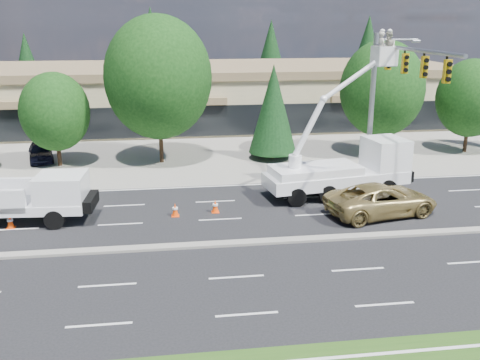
{
  "coord_description": "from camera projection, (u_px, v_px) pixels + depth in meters",
  "views": [
    {
      "loc": [
        -2.43,
        -22.16,
        9.84
      ],
      "look_at": [
        0.86,
        2.09,
        2.4
      ],
      "focal_mm": 40.0,
      "sensor_mm": 36.0,
      "label": 1
    }
  ],
  "objects": [
    {
      "name": "utility_pickup",
      "position": [
        32.0,
        203.0,
        26.64
      ],
      "size": [
        6.5,
        2.84,
        2.44
      ],
      "rotation": [
        0.0,
        0.0,
        -0.07
      ],
      "color": "white",
      "rests_on": "ground"
    },
    {
      "name": "ground",
      "position": [
        227.0,
        245.0,
        24.18
      ],
      "size": [
        140.0,
        140.0,
        0.0
      ],
      "primitive_type": "plane",
      "color": "black",
      "rests_on": "ground"
    },
    {
      "name": "tree_back_b",
      "position": [
        152.0,
        53.0,
        61.75
      ],
      "size": [
        5.64,
        5.64,
        11.11
      ],
      "color": "#332114",
      "rests_on": "ground"
    },
    {
      "name": "road_median",
      "position": [
        227.0,
        243.0,
        24.16
      ],
      "size": [
        120.0,
        0.55,
        0.12
      ],
      "primitive_type": "cube",
      "color": "gray",
      "rests_on": "ground"
    },
    {
      "name": "traffic_cone_c",
      "position": [
        215.0,
        206.0,
        28.13
      ],
      "size": [
        0.4,
        0.4,
        0.7
      ],
      "color": "#FF4508",
      "rests_on": "ground"
    },
    {
      "name": "tree_front_f",
      "position": [
        382.0,
        89.0,
        38.64
      ],
      "size": [
        6.07,
        6.07,
        8.42
      ],
      "color": "#332114",
      "rests_on": "ground"
    },
    {
      "name": "tree_back_d",
      "position": [
        367.0,
        55.0,
        65.24
      ],
      "size": [
        5.17,
        5.17,
        10.2
      ],
      "color": "#332114",
      "rests_on": "ground"
    },
    {
      "name": "tree_front_e",
      "position": [
        273.0,
        109.0,
        37.99
      ],
      "size": [
        3.44,
        3.44,
        6.78
      ],
      "color": "#332114",
      "rests_on": "ground"
    },
    {
      "name": "tree_front_c",
      "position": [
        55.0,
        112.0,
        36.02
      ],
      "size": [
        4.65,
        4.65,
        6.45
      ],
      "color": "#332114",
      "rests_on": "ground"
    },
    {
      "name": "bucket_truck",
      "position": [
        350.0,
        161.0,
        30.6
      ],
      "size": [
        8.56,
        3.78,
        9.26
      ],
      "rotation": [
        0.0,
        0.0,
        0.16
      ],
      "color": "white",
      "rests_on": "ground"
    },
    {
      "name": "tree_front_d",
      "position": [
        158.0,
        78.0,
        36.29
      ],
      "size": [
        7.33,
        7.33,
        10.17
      ],
      "color": "#332114",
      "rests_on": "ground"
    },
    {
      "name": "signal_mast",
      "position": [
        388.0,
        87.0,
        30.39
      ],
      "size": [
        2.76,
        10.16,
        9.0
      ],
      "color": "gray",
      "rests_on": "ground"
    },
    {
      "name": "concrete_apron",
      "position": [
        200.0,
        145.0,
        43.14
      ],
      "size": [
        140.0,
        22.0,
        0.01
      ],
      "primitive_type": "cube",
      "color": "gray",
      "rests_on": "ground"
    },
    {
      "name": "traffic_cone_b",
      "position": [
        175.0,
        210.0,
        27.59
      ],
      "size": [
        0.4,
        0.4,
        0.7
      ],
      "color": "#FF4508",
      "rests_on": "ground"
    },
    {
      "name": "tree_back_a",
      "position": [
        27.0,
        68.0,
        60.39
      ],
      "size": [
        4.21,
        4.21,
        8.3
      ],
      "color": "#332114",
      "rests_on": "ground"
    },
    {
      "name": "tree_back_c",
      "position": [
        271.0,
        58.0,
        63.78
      ],
      "size": [
        4.92,
        4.92,
        9.7
      ],
      "color": "#332114",
      "rests_on": "ground"
    },
    {
      "name": "traffic_cone_a",
      "position": [
        10.0,
        222.0,
        26.0
      ],
      "size": [
        0.4,
        0.4,
        0.7
      ],
      "color": "#FF4508",
      "rests_on": "ground"
    },
    {
      "name": "parked_car_east",
      "position": [
        265.0,
        139.0,
        41.67
      ],
      "size": [
        2.93,
        5.07,
        1.58
      ],
      "primitive_type": "imported",
      "rotation": [
        0.0,
        0.0,
        -0.28
      ],
      "color": "black",
      "rests_on": "ground"
    },
    {
      "name": "traffic_cone_d",
      "position": [
        349.0,
        205.0,
        28.23
      ],
      "size": [
        0.4,
        0.4,
        0.7
      ],
      "color": "#FF4508",
      "rests_on": "ground"
    },
    {
      "name": "tree_front_g",
      "position": [
        471.0,
        98.0,
        39.78
      ],
      "size": [
        5.06,
        5.06,
        7.02
      ],
      "color": "#332114",
      "rests_on": "ground"
    },
    {
      "name": "parked_car_west",
      "position": [
        41.0,
        151.0,
        38.22
      ],
      "size": [
        2.53,
        4.29,
        1.37
      ],
      "primitive_type": "imported",
      "rotation": [
        0.0,
        0.0,
        0.24
      ],
      "color": "black",
      "rests_on": "ground"
    },
    {
      "name": "strip_mall",
      "position": [
        193.0,
        93.0,
        51.78
      ],
      "size": [
        50.4,
        15.4,
        5.5
      ],
      "color": "#C5B487",
      "rests_on": "ground"
    },
    {
      "name": "minivan",
      "position": [
        381.0,
        200.0,
        27.68
      ],
      "size": [
        6.3,
        3.83,
        1.63
      ],
      "primitive_type": "imported",
      "rotation": [
        0.0,
        0.0,
        1.77
      ],
      "color": "tan",
      "rests_on": "ground"
    }
  ]
}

